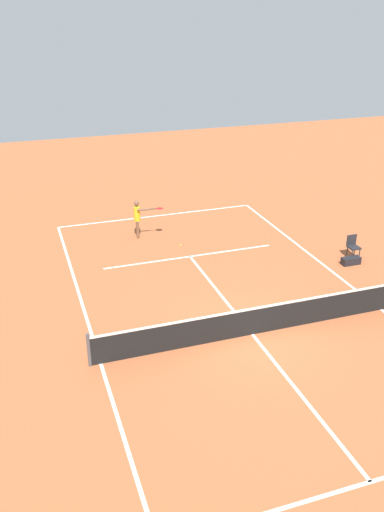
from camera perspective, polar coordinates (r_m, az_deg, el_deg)
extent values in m
plane|color=#AD5933|center=(17.35, 6.34, -8.16)|extent=(60.00, 60.00, 0.00)
cube|color=white|center=(26.80, -3.65, 4.24)|extent=(9.57, 0.10, 0.01)
cube|color=white|center=(19.63, 19.20, -5.30)|extent=(0.10, 22.36, 0.01)
cube|color=white|center=(16.19, -9.55, -11.06)|extent=(0.10, 22.36, 0.01)
cube|color=white|center=(22.35, -0.21, -0.05)|extent=(7.18, 0.10, 0.01)
cube|color=white|center=(13.33, 18.21, -21.57)|extent=(7.18, 0.10, 0.01)
cube|color=white|center=(17.35, 6.34, -8.16)|extent=(0.10, 12.30, 0.01)
cylinder|color=#4C4C51|center=(15.86, -10.76, -9.67)|extent=(0.10, 0.10, 1.07)
cube|color=black|center=(17.11, 6.41, -6.88)|extent=(10.17, 0.03, 0.91)
cube|color=white|center=(16.86, 6.49, -5.51)|extent=(10.17, 0.04, 0.06)
cylinder|color=brown|center=(24.28, -5.74, 2.93)|extent=(0.12, 0.12, 0.80)
cylinder|color=brown|center=(24.10, -5.69, 2.75)|extent=(0.12, 0.12, 0.80)
cylinder|color=yellow|center=(23.93, -5.79, 4.43)|extent=(0.28, 0.28, 0.63)
sphere|color=brown|center=(23.77, -5.84, 5.55)|extent=(0.23, 0.23, 0.23)
cylinder|color=brown|center=(24.09, -5.84, 4.65)|extent=(0.09, 0.09, 0.56)
cylinder|color=brown|center=(23.70, -5.10, 4.87)|extent=(0.56, 0.16, 0.09)
cylinder|color=black|center=(23.74, -4.11, 4.94)|extent=(0.26, 0.07, 0.04)
ellipsoid|color=red|center=(23.77, -3.42, 4.99)|extent=(0.36, 0.32, 0.04)
sphere|color=#CCE033|center=(23.33, -1.20, 1.14)|extent=(0.07, 0.07, 0.07)
cylinder|color=#262626|center=(23.04, 17.14, 0.18)|extent=(0.04, 0.04, 0.45)
cylinder|color=#262626|center=(22.84, 16.42, 0.06)|extent=(0.04, 0.04, 0.45)
cylinder|color=#262626|center=(23.30, 16.66, 0.52)|extent=(0.04, 0.04, 0.45)
cylinder|color=#262626|center=(23.10, 15.94, 0.40)|extent=(0.04, 0.04, 0.45)
cube|color=#232328|center=(22.97, 16.62, 0.87)|extent=(0.44, 0.44, 0.06)
cube|color=#232328|center=(23.04, 16.39, 1.65)|extent=(0.44, 0.04, 0.44)
cube|color=black|center=(22.54, 16.32, -0.49)|extent=(0.76, 0.32, 0.30)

